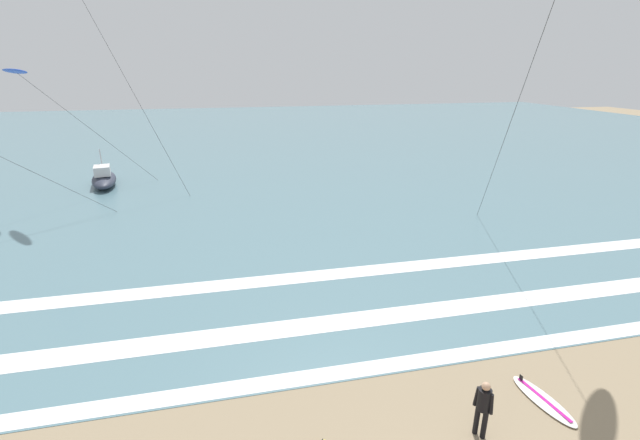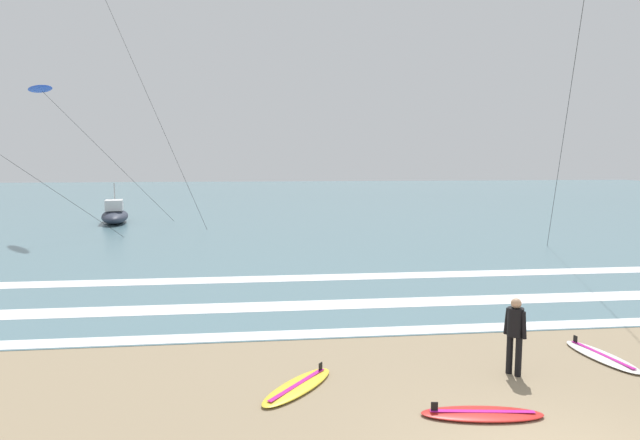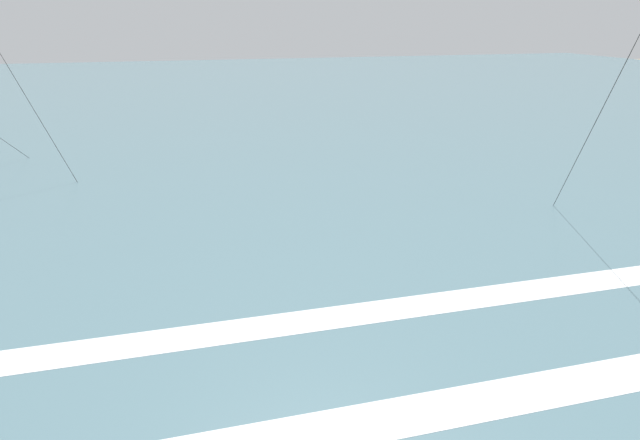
{
  "view_description": "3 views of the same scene",
  "coord_description": "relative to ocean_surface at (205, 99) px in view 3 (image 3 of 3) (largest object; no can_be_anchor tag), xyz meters",
  "views": [
    {
      "loc": [
        -4.74,
        -3.88,
        8.71
      ],
      "look_at": [
        -1.25,
        11.91,
        2.94
      ],
      "focal_mm": 24.34,
      "sensor_mm": 36.0,
      "label": 1
    },
    {
      "loc": [
        -4.19,
        -6.64,
        4.41
      ],
      "look_at": [
        -2.26,
        10.32,
        2.44
      ],
      "focal_mm": 30.33,
      "sensor_mm": 36.0,
      "label": 2
    },
    {
      "loc": [
        -3.68,
        1.33,
        6.76
      ],
      "look_at": [
        -0.95,
        11.2,
        3.09
      ],
      "focal_mm": 32.3,
      "sensor_mm": 36.0,
      "label": 3
    }
  ],
  "objects": [
    {
      "name": "ocean_surface",
      "position": [
        0.0,
        0.0,
        0.0
      ],
      "size": [
        140.0,
        90.0,
        0.01
      ],
      "primitive_type": "cube",
      "color": "slate",
      "rests_on": "ground"
    },
    {
      "name": "wave_foam_outer_break",
      "position": [
        -0.26,
        -38.24,
        0.01
      ],
      "size": [
        39.36,
        1.03,
        0.01
      ],
      "primitive_type": "cube",
      "color": "white",
      "rests_on": "ocean_surface"
    },
    {
      "name": "wave_foam_mid_break",
      "position": [
        -0.03,
        -41.97,
        0.01
      ],
      "size": [
        51.35,
        1.06,
        0.01
      ],
      "primitive_type": "cube",
      "color": "white",
      "rests_on": "ocean_surface"
    }
  ]
}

